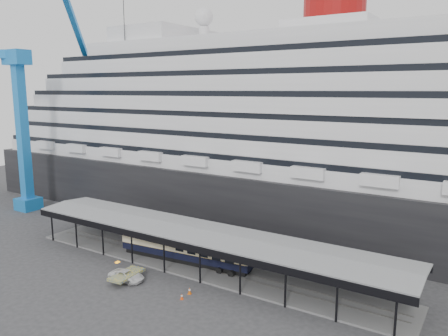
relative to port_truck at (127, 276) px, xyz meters
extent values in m
plane|color=#313133|center=(5.30, 3.58, -0.65)|extent=(200.00, 200.00, 0.00)
cube|color=black|center=(5.30, 35.58, 4.35)|extent=(130.00, 30.00, 10.00)
cylinder|color=maroon|center=(13.30, 35.58, 36.75)|extent=(10.00, 10.00, 9.00)
sphere|color=silver|center=(-12.70, 35.58, 37.05)|extent=(3.60, 3.60, 3.60)
cube|color=slate|center=(5.30, 8.58, -0.53)|extent=(56.00, 8.00, 0.24)
cube|color=slate|center=(5.30, 7.86, -0.37)|extent=(54.00, 0.08, 0.10)
cube|color=slate|center=(5.30, 9.30, -0.37)|extent=(54.00, 0.08, 0.10)
cube|color=black|center=(5.30, 4.08, 3.80)|extent=(56.00, 0.18, 0.90)
cube|color=black|center=(5.30, 13.08, 3.80)|extent=(56.00, 0.18, 0.90)
cube|color=slate|center=(5.30, 8.58, 4.53)|extent=(56.00, 9.00, 0.24)
cube|color=blue|center=(-40.70, 13.58, 0.55)|extent=(4.00, 4.00, 2.40)
cube|color=blue|center=(-40.70, 13.58, 14.75)|extent=(1.80, 1.80, 26.00)
cube|color=blue|center=(-40.70, 13.58, 29.15)|extent=(5.00, 3.20, 2.80)
cube|color=blue|center=(-32.31, 19.45, 38.55)|extent=(12.92, 17.86, 16.80)
cylinder|color=black|center=(-23.92, 25.33, 22.95)|extent=(0.12, 0.12, 47.21)
imported|color=silver|center=(0.00, 0.00, 0.00)|extent=(4.86, 2.53, 1.31)
cube|color=black|center=(2.76, 8.58, -0.10)|extent=(19.20, 4.00, 0.64)
cube|color=black|center=(2.76, 8.58, 0.72)|extent=(20.14, 4.45, 1.00)
cube|color=beige|center=(2.76, 8.58, 1.81)|extent=(20.14, 4.49, 1.18)
cube|color=black|center=(2.76, 8.58, 2.58)|extent=(20.14, 4.45, 0.36)
cube|color=red|center=(0.69, 0.73, -0.64)|extent=(0.51, 0.51, 0.03)
cone|color=red|center=(0.69, 0.73, -0.27)|extent=(0.43, 0.43, 0.74)
cylinder|color=white|center=(0.69, 0.73, -0.19)|extent=(0.23, 0.23, 0.14)
cube|color=#FA4C0D|center=(8.96, -0.22, -0.64)|extent=(0.49, 0.49, 0.03)
cone|color=#FA4C0D|center=(8.96, -0.22, -0.29)|extent=(0.41, 0.41, 0.70)
cylinder|color=white|center=(8.96, -0.22, -0.22)|extent=(0.22, 0.22, 0.14)
cube|color=#D6590B|center=(8.90, 1.33, -0.64)|extent=(0.54, 0.54, 0.03)
cone|color=#D6590B|center=(8.90, 1.33, -0.22)|extent=(0.46, 0.46, 0.82)
cylinder|color=white|center=(8.90, 1.33, -0.14)|extent=(0.26, 0.26, 0.16)
camera|label=1|loc=(38.14, -37.03, 23.12)|focal=35.00mm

